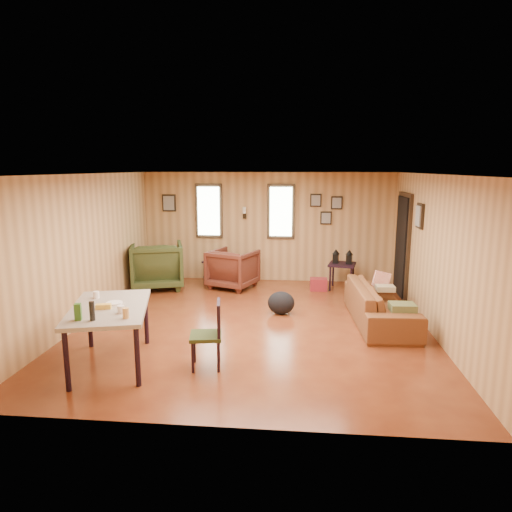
{
  "coord_description": "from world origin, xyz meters",
  "views": [
    {
      "loc": [
        0.72,
        -7.01,
        2.5
      ],
      "look_at": [
        0.0,
        0.4,
        1.05
      ],
      "focal_mm": 32.0,
      "sensor_mm": 36.0,
      "label": 1
    }
  ],
  "objects_px": {
    "recliner_brown": "(233,267)",
    "recliner_green": "(157,263)",
    "sofa": "(381,298)",
    "dining_table": "(109,312)",
    "end_table": "(217,268)",
    "side_table": "(342,262)"
  },
  "relations": [
    {
      "from": "end_table",
      "to": "recliner_green",
      "type": "bearing_deg",
      "value": -157.01
    },
    {
      "from": "sofa",
      "to": "end_table",
      "type": "bearing_deg",
      "value": 50.56
    },
    {
      "from": "recliner_brown",
      "to": "dining_table",
      "type": "xyz_separation_m",
      "value": [
        -0.99,
        -3.96,
        0.26
      ]
    },
    {
      "from": "recliner_green",
      "to": "end_table",
      "type": "distance_m",
      "value": 1.29
    },
    {
      "from": "dining_table",
      "to": "recliner_green",
      "type": "bearing_deg",
      "value": 84.18
    },
    {
      "from": "sofa",
      "to": "recliner_brown",
      "type": "height_order",
      "value": "recliner_brown"
    },
    {
      "from": "recliner_green",
      "to": "end_table",
      "type": "height_order",
      "value": "recliner_green"
    },
    {
      "from": "recliner_brown",
      "to": "side_table",
      "type": "bearing_deg",
      "value": -155.96
    },
    {
      "from": "recliner_brown",
      "to": "dining_table",
      "type": "distance_m",
      "value": 4.09
    },
    {
      "from": "sofa",
      "to": "recliner_brown",
      "type": "relative_size",
      "value": 2.39
    },
    {
      "from": "end_table",
      "to": "dining_table",
      "type": "relative_size",
      "value": 0.36
    },
    {
      "from": "dining_table",
      "to": "recliner_brown",
      "type": "bearing_deg",
      "value": 61.3
    },
    {
      "from": "recliner_brown",
      "to": "recliner_green",
      "type": "height_order",
      "value": "recliner_green"
    },
    {
      "from": "recliner_green",
      "to": "side_table",
      "type": "bearing_deg",
      "value": 166.7
    },
    {
      "from": "sofa",
      "to": "dining_table",
      "type": "xyz_separation_m",
      "value": [
        -3.7,
        -2.0,
        0.29
      ]
    },
    {
      "from": "recliner_brown",
      "to": "recliner_green",
      "type": "relative_size",
      "value": 0.84
    },
    {
      "from": "side_table",
      "to": "recliner_brown",
      "type": "bearing_deg",
      "value": -177.46
    },
    {
      "from": "recliner_brown",
      "to": "end_table",
      "type": "distance_m",
      "value": 0.53
    },
    {
      "from": "end_table",
      "to": "sofa",
      "type": "bearing_deg",
      "value": -36.22
    },
    {
      "from": "sofa",
      "to": "side_table",
      "type": "xyz_separation_m",
      "value": [
        -0.44,
        2.06,
        0.15
      ]
    },
    {
      "from": "end_table",
      "to": "side_table",
      "type": "height_order",
      "value": "side_table"
    },
    {
      "from": "side_table",
      "to": "dining_table",
      "type": "bearing_deg",
      "value": -128.78
    }
  ]
}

